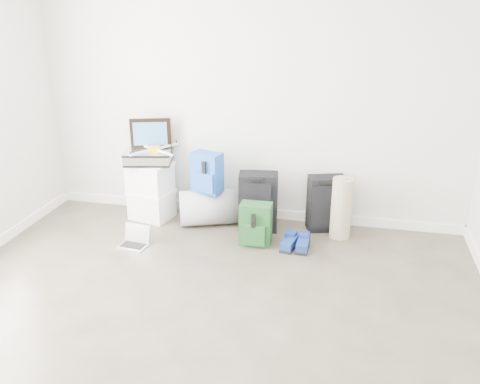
% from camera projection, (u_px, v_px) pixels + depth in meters
% --- Properties ---
extents(ground, '(5.00, 5.00, 0.00)m').
position_uv_depth(ground, '(176.00, 364.00, 3.37)').
color(ground, '#3B352B').
rests_on(ground, ground).
extents(room_envelope, '(4.52, 5.02, 2.71)m').
position_uv_depth(room_envelope, '(163.00, 106.00, 2.76)').
color(room_envelope, silver).
rests_on(room_envelope, ground).
extents(boxes_stack, '(0.51, 0.45, 0.63)m').
position_uv_depth(boxes_stack, '(151.00, 191.00, 5.48)').
color(boxes_stack, white).
rests_on(boxes_stack, ground).
extents(briefcase, '(0.54, 0.44, 0.14)m').
position_uv_depth(briefcase, '(149.00, 157.00, 5.35)').
color(briefcase, '#B2B2B7').
rests_on(briefcase, boxes_stack).
extents(painting, '(0.42, 0.15, 0.32)m').
position_uv_depth(painting, '(151.00, 133.00, 5.35)').
color(painting, black).
rests_on(painting, briefcase).
extents(drone, '(0.53, 0.53, 0.05)m').
position_uv_depth(drone, '(154.00, 149.00, 5.28)').
color(drone, gold).
rests_on(drone, briefcase).
extents(duffel_bag, '(0.70, 0.56, 0.37)m').
position_uv_depth(duffel_bag, '(209.00, 207.00, 5.38)').
color(duffel_bag, gray).
rests_on(duffel_bag, ground).
extents(blue_backpack, '(0.34, 0.29, 0.42)m').
position_uv_depth(blue_backpack, '(207.00, 173.00, 5.21)').
color(blue_backpack, '#1A4DAA').
rests_on(blue_backpack, duffel_bag).
extents(large_suitcase, '(0.42, 0.30, 0.61)m').
position_uv_depth(large_suitcase, '(258.00, 202.00, 5.21)').
color(large_suitcase, black).
rests_on(large_suitcase, ground).
extents(green_backpack, '(0.30, 0.22, 0.42)m').
position_uv_depth(green_backpack, '(256.00, 225.00, 4.92)').
color(green_backpack, '#143719').
rests_on(green_backpack, ground).
extents(carry_on, '(0.41, 0.33, 0.58)m').
position_uv_depth(carry_on, '(326.00, 204.00, 5.21)').
color(carry_on, black).
rests_on(carry_on, ground).
extents(shoes, '(0.27, 0.31, 0.10)m').
position_uv_depth(shoes, '(296.00, 244.00, 4.89)').
color(shoes, black).
rests_on(shoes, ground).
extents(rolled_rug, '(0.20, 0.20, 0.62)m').
position_uv_depth(rolled_rug, '(341.00, 208.00, 5.04)').
color(rolled_rug, gray).
rests_on(rolled_rug, ground).
extents(laptop, '(0.29, 0.23, 0.19)m').
position_uv_depth(laptop, '(135.00, 241.00, 4.96)').
color(laptop, silver).
rests_on(laptop, ground).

